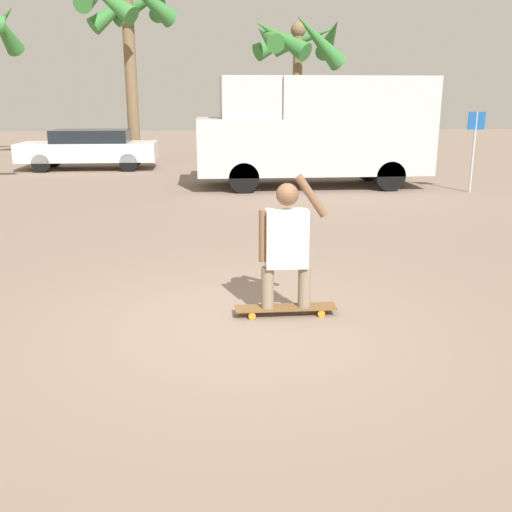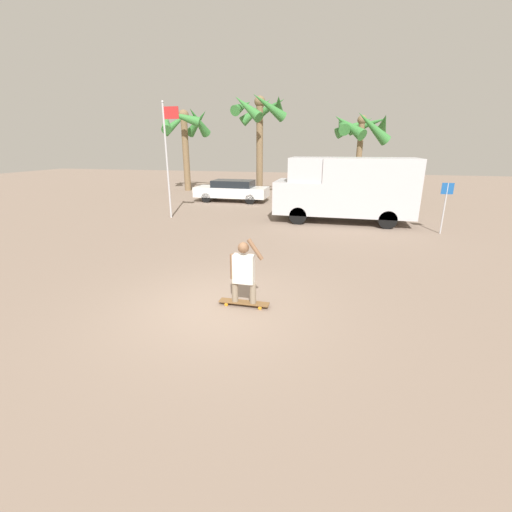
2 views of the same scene
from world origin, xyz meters
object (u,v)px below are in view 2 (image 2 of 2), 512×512
(palm_tree_far_left, at_px, (184,126))
(camper_van, at_px, (347,188))
(palm_tree_near_van, at_px, (361,128))
(street_sign, at_px, (445,201))
(flagpole, at_px, (168,154))
(person_skateboarder, at_px, (244,269))
(palm_tree_center_background, at_px, (260,113))
(parked_car_white, at_px, (232,190))
(skateboard, at_px, (244,303))

(palm_tree_far_left, bearing_deg, camper_van, -37.42)
(palm_tree_near_van, distance_m, street_sign, 10.71)
(flagpole, distance_m, street_sign, 12.29)
(person_skateboarder, distance_m, palm_tree_near_van, 18.63)
(person_skateboarder, distance_m, flagpole, 10.88)
(palm_tree_center_background, height_order, palm_tree_far_left, palm_tree_center_background)
(palm_tree_far_left, bearing_deg, street_sign, -33.89)
(palm_tree_far_left, relative_size, street_sign, 3.05)
(palm_tree_center_background, distance_m, flagpole, 8.77)
(parked_car_white, bearing_deg, palm_tree_near_van, 25.23)
(flagpole, bearing_deg, palm_tree_near_van, 45.62)
(camper_van, height_order, street_sign, camper_van)
(street_sign, bearing_deg, skateboard, -126.06)
(camper_van, bearing_deg, palm_tree_center_background, 128.98)
(palm_tree_near_van, distance_m, palm_tree_center_background, 6.64)
(person_skateboarder, height_order, palm_tree_far_left, palm_tree_far_left)
(flagpole, bearing_deg, palm_tree_far_left, 110.17)
(camper_van, xyz_separation_m, street_sign, (3.81, -1.43, -0.26))
(skateboard, relative_size, palm_tree_far_left, 0.18)
(skateboard, xyz_separation_m, parked_car_white, (-4.77, 14.38, 0.64))
(palm_tree_near_van, relative_size, street_sign, 2.76)
(camper_van, relative_size, street_sign, 3.05)
(palm_tree_center_background, relative_size, flagpole, 1.24)
(palm_tree_far_left, bearing_deg, flagpole, -69.83)
(skateboard, height_order, camper_van, camper_van)
(camper_van, relative_size, palm_tree_center_background, 0.93)
(street_sign, bearing_deg, person_skateboarder, -126.06)
(skateboard, height_order, parked_car_white, parked_car_white)
(camper_van, xyz_separation_m, palm_tree_far_left, (-12.12, 9.27, 3.27))
(parked_car_white, distance_m, palm_tree_far_left, 8.04)
(person_skateboarder, height_order, palm_tree_near_van, palm_tree_near_van)
(camper_van, bearing_deg, parked_car_white, 146.20)
(palm_tree_center_background, relative_size, palm_tree_far_left, 1.07)
(flagpole, xyz_separation_m, street_sign, (12.16, -0.44, -1.72))
(skateboard, bearing_deg, palm_tree_far_left, 117.57)
(palm_tree_near_van, xyz_separation_m, flagpole, (-9.11, -9.31, -1.49))
(palm_tree_near_van, height_order, palm_tree_center_background, palm_tree_center_background)
(palm_tree_center_background, bearing_deg, person_skateboarder, -78.26)
(parked_car_white, xyz_separation_m, street_sign, (10.79, -6.11, 0.61))
(skateboard, bearing_deg, camper_van, 77.15)
(skateboard, bearing_deg, palm_tree_near_van, 80.64)
(camper_van, height_order, parked_car_white, camper_van)
(palm_tree_far_left, xyz_separation_m, street_sign, (15.93, -10.70, -3.53))
(parked_car_white, distance_m, flagpole, 6.27)
(palm_tree_near_van, bearing_deg, skateboard, -99.36)
(skateboard, height_order, palm_tree_center_background, palm_tree_center_background)
(skateboard, distance_m, flagpole, 11.07)
(palm_tree_far_left, bearing_deg, palm_tree_center_background, -19.19)
(skateboard, distance_m, palm_tree_center_background, 17.91)
(skateboard, distance_m, palm_tree_near_van, 18.80)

